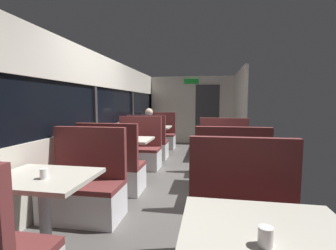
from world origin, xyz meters
The scene contains 20 objects.
ground_plane centered at (0.00, 0.00, -0.01)m, with size 3.30×9.20×0.02m, color #514F4C.
carriage_window_panel_left centered at (-1.45, 0.00, 1.11)m, with size 0.09×8.48×2.30m.
carriage_end_bulkhead centered at (0.06, 4.19, 1.14)m, with size 2.90×0.11×2.30m.
carriage_aisle_panel_right centered at (1.45, 3.00, 1.15)m, with size 0.08×2.40×2.30m, color beige.
dining_table_near_window centered at (-0.89, -2.09, 0.64)m, with size 0.90×0.70×0.74m.
bench_near_window_facing_entry centered at (-0.89, -1.39, 0.33)m, with size 0.95×0.50×1.10m.
dining_table_mid_window centered at (-0.89, 0.16, 0.64)m, with size 0.90×0.70×0.74m.
bench_mid_window_facing_end centered at (-0.89, -0.54, 0.33)m, with size 0.95×0.50×1.10m.
bench_mid_window_facing_entry centered at (-0.89, 0.86, 0.33)m, with size 0.95×0.50×1.10m.
dining_table_far_window centered at (-0.89, 2.40, 0.64)m, with size 0.90×0.70×0.74m.
bench_far_window_facing_end centered at (-0.89, 1.70, 0.33)m, with size 0.95×0.50×1.10m.
bench_far_window_facing_entry centered at (-0.89, 3.10, 0.33)m, with size 0.95×0.50×1.10m.
dining_table_front_aisle centered at (0.89, -2.69, 0.64)m, with size 0.90×0.70×0.74m.
bench_front_aisle_facing_entry centered at (0.89, -1.99, 0.33)m, with size 0.95×0.50×1.10m.
dining_table_rear_aisle centered at (0.89, -0.04, 0.64)m, with size 0.90×0.70×0.74m.
bench_rear_aisle_facing_end centered at (0.89, -0.74, 0.33)m, with size 0.95×0.50×1.10m.
bench_rear_aisle_facing_entry centered at (0.89, 0.66, 0.33)m, with size 0.95×0.50×1.10m.
seated_passenger centered at (-0.89, 1.78, 0.54)m, with size 0.47×0.55×1.26m.
coffee_cup_primary centered at (0.86, -2.85, 0.79)m, with size 0.07×0.07×0.09m.
coffee_cup_secondary centered at (-0.83, -2.16, 0.79)m, with size 0.07×0.07×0.09m.
Camera 1 is at (0.58, -3.95, 1.41)m, focal length 25.12 mm.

